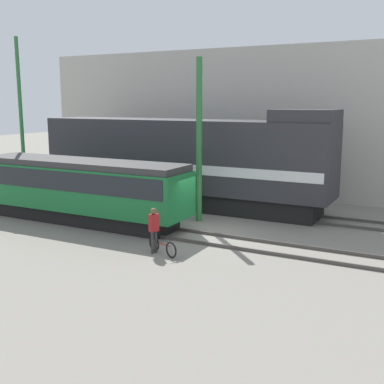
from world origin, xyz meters
name	(u,v)px	position (x,y,z in m)	size (l,w,h in m)	color
ground_plane	(208,234)	(0.00, 0.00, 0.00)	(120.00, 120.00, 0.00)	gray
track_near	(199,237)	(0.00, -0.89, 0.07)	(60.00, 1.50, 0.14)	#47423D
track_far	(246,211)	(0.00, 4.68, 0.07)	(60.00, 1.51, 0.14)	#47423D
building_backdrop	(290,121)	(0.00, 12.29, 4.53)	(33.53, 6.00, 9.05)	#B7B2A8
freight_locomotive	(184,161)	(-3.79, 4.68, 2.54)	(16.78, 3.04, 5.42)	black
streetcar	(80,187)	(-6.44, -0.89, 1.74)	(11.27, 2.54, 3.04)	black
bicycle	(163,247)	(-0.25, -3.49, 0.32)	(1.61, 0.76, 0.69)	black
person	(154,226)	(-0.64, -3.48, 1.10)	(0.34, 0.42, 1.80)	#333333
utility_pole_left	(21,120)	(-13.12, 1.90, 4.72)	(0.21, 0.21, 9.45)	#2D7238
utility_pole_center	(199,141)	(-1.41, 1.90, 3.92)	(0.28, 0.28, 7.85)	#2D7238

